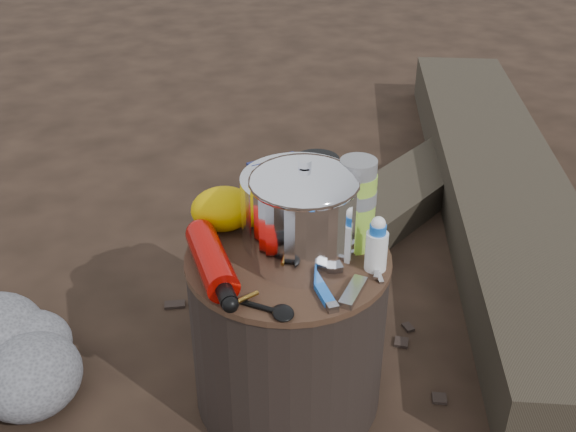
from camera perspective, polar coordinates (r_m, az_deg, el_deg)
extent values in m
plane|color=black|center=(1.63, 0.00, -14.64)|extent=(60.00, 60.00, 0.00)
cylinder|color=black|center=(1.50, 0.00, -9.47)|extent=(0.42, 0.42, 0.39)
cube|color=#302A20|center=(2.38, 17.16, 2.55)|extent=(0.97, 2.17, 0.18)
cube|color=#302A20|center=(2.28, 8.82, 1.25)|extent=(1.11, 0.92, 0.10)
cylinder|color=silver|center=(1.40, 0.94, 0.58)|extent=(0.24, 0.24, 0.15)
cylinder|color=white|center=(1.32, 1.35, 0.18)|extent=(0.21, 0.21, 0.21)
cylinder|color=#A3DB3D|center=(1.37, 5.76, 0.95)|extent=(0.08, 0.08, 0.19)
cylinder|color=black|center=(1.49, 2.40, 2.41)|extent=(0.09, 0.09, 0.14)
ellipsoid|color=#DCAC00|center=(1.46, -5.47, 0.60)|extent=(0.14, 0.11, 0.09)
cube|color=navy|center=(1.47, -1.06, 2.18)|extent=(0.12, 0.06, 0.15)
cube|color=blue|center=(1.27, 3.10, -6.60)|extent=(0.03, 0.08, 0.01)
cube|color=#A3A3A8|center=(1.28, 5.48, -6.37)|extent=(0.08, 0.09, 0.01)
cylinder|color=white|center=(1.33, 7.45, -2.54)|extent=(0.04, 0.04, 0.10)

